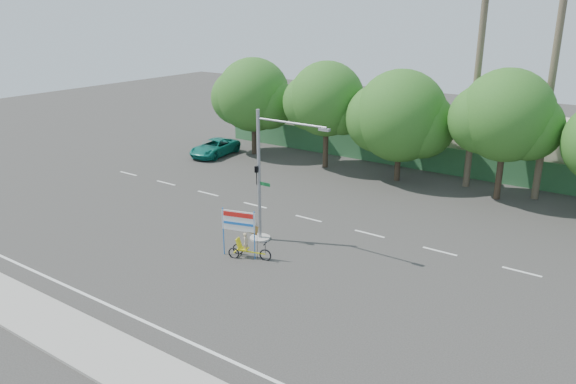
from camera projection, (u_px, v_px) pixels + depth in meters
The scene contains 14 objects.
ground at pixel (250, 280), 25.66m from camera, with size 120.00×120.00×0.00m, color #33302D.
sidewalk_near at pixel (116, 359), 19.82m from camera, with size 50.00×2.40×0.12m, color gray.
fence at pixel (430, 158), 42.00m from camera, with size 38.00×0.08×2.00m, color #336B3D.
building_left at pixel (344, 120), 50.63m from camera, with size 12.00×8.00×4.00m, color beige.
building_right at pixel (559, 151), 40.87m from camera, with size 14.00×8.00×3.60m, color beige.
tree_far_left at pixel (253, 97), 45.76m from camera, with size 7.14×6.00×7.96m.
tree_left at pixel (326, 102), 41.84m from camera, with size 6.66×5.60×8.07m.
tree_center at pixel (400, 118), 38.76m from camera, with size 7.62×6.40×7.85m.
tree_right at pixel (505, 119), 34.69m from camera, with size 6.90×5.80×8.36m.
palm_tall at pixel (559, 31), 33.07m from camera, with size 3.73×3.79×17.45m.
palm_short at pixel (480, 55), 36.04m from camera, with size 3.73×3.79×14.45m.
traffic_signal at pixel (264, 188), 29.01m from camera, with size 4.72×1.10×7.00m.
trike_billboard at pixel (244, 238), 27.61m from camera, with size 2.50×1.00×2.54m.
pickup_truck at pixel (215, 147), 46.49m from camera, with size 2.26×4.89×1.36m, color #107564.
Camera 1 is at (14.71, -17.83, 11.96)m, focal length 35.00 mm.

